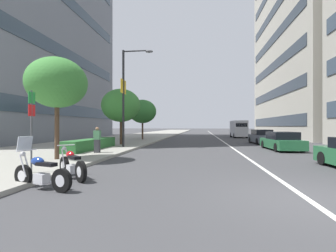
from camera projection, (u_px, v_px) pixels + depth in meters
ground_plane at (309, 200)px, 5.72m from camera, size 400.00×400.00×0.00m
sidewalk_right_plaza at (135, 137)px, 37.18m from camera, size 160.00×10.48×0.15m
lane_centre_stripe at (216, 137)px, 40.39m from camera, size 110.00×0.16×0.01m
motorcycle_by_sign_pole at (41, 174)px, 6.71m from camera, size 0.83×2.13×1.48m
motorcycle_mid_row at (72, 166)px, 8.10m from camera, size 1.48×1.74×1.12m
car_lead_in_lane at (281, 142)px, 17.86m from camera, size 4.71×2.04×1.36m
car_mid_block_traffic at (262, 137)px, 24.47m from camera, size 4.26×1.97×1.44m
delivery_van_ahead at (239, 129)px, 37.92m from camera, size 5.10×2.16×2.67m
parking_sign_by_curb at (32, 121)px, 8.34m from camera, size 0.32×0.06×2.88m
street_lamp_with_banners at (128, 88)px, 18.92m from camera, size 1.26×2.49×7.68m
clipped_hedge_bed at (92, 144)px, 17.02m from camera, size 6.39×1.10×0.72m
street_tree_mid_sidewalk at (57, 83)px, 11.83m from camera, size 2.92×2.92×5.03m
street_tree_near_plaza_corner at (121, 105)px, 21.64m from camera, size 3.51×3.51×5.02m
street_tree_far_plaza at (143, 112)px, 30.10m from camera, size 3.47×3.47×4.99m
pedestrian_on_plaza at (97, 140)px, 14.69m from camera, size 0.27×0.41×1.59m
office_tower_near_left at (327, 38)px, 38.93m from camera, size 28.58×16.81×32.27m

